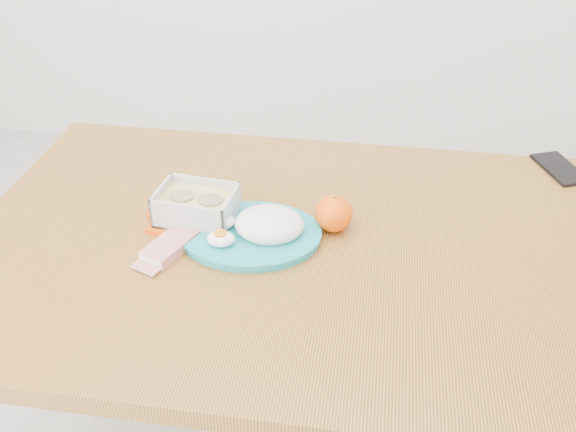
# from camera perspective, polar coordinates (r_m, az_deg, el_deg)

# --- Properties ---
(dining_table) EXTENTS (1.31, 0.89, 0.75)m
(dining_table) POSITION_cam_1_polar(r_m,az_deg,el_deg) (1.32, -0.00, -5.36)
(dining_table) COLOR #AA7230
(dining_table) RESTS_ON ground
(food_container) EXTENTS (0.19, 0.15, 0.07)m
(food_container) POSITION_cam_1_polar(r_m,az_deg,el_deg) (1.31, -8.11, 0.79)
(food_container) COLOR #EB5007
(food_container) RESTS_ON dining_table
(orange_fruit) EXTENTS (0.08, 0.08, 0.08)m
(orange_fruit) POSITION_cam_1_polar(r_m,az_deg,el_deg) (1.28, 4.10, 0.21)
(orange_fruit) COLOR #FF3905
(orange_fruit) RESTS_ON dining_table
(rice_plate) EXTENTS (0.30, 0.30, 0.07)m
(rice_plate) POSITION_cam_1_polar(r_m,az_deg,el_deg) (1.26, -2.82, -1.13)
(rice_plate) COLOR teal
(rice_plate) RESTS_ON dining_table
(candy_bar) EXTENTS (0.15, 0.24, 0.02)m
(candy_bar) POSITION_cam_1_polar(r_m,az_deg,el_deg) (1.29, -8.79, -1.32)
(candy_bar) COLOR #BB0909
(candy_bar) RESTS_ON dining_table
(smartphone) EXTENTS (0.12, 0.16, 0.01)m
(smartphone) POSITION_cam_1_polar(r_m,az_deg,el_deg) (1.62, 23.02, 3.90)
(smartphone) COLOR black
(smartphone) RESTS_ON dining_table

